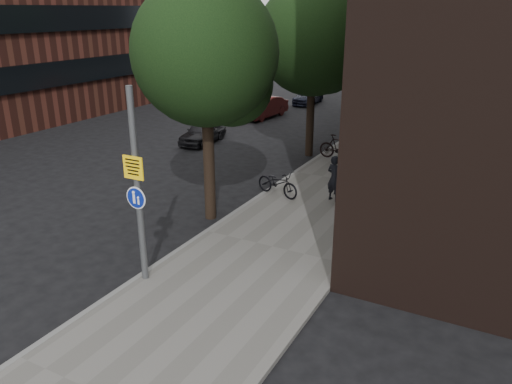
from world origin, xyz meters
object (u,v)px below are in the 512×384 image
Objects in this scene: pedestrian at (334,178)px; parked_bike_facade_near at (388,179)px; parked_car_near at (203,132)px; signpost at (138,187)px.

pedestrian is 0.92× the size of parked_bike_facade_near.
parked_car_near is at bearing -9.58° from pedestrian.
pedestrian is at bearing 71.66° from signpost.
pedestrian is 2.37m from parked_bike_facade_near.
parked_bike_facade_near is 0.54× the size of parked_car_near.
signpost reaches higher than parked_bike_facade_near.
pedestrian is at bearing -34.38° from parked_car_near.
signpost is 7.94m from pedestrian.
parked_bike_facade_near is (3.79, 9.25, -1.97)m from signpost.
parked_bike_facade_near is at bearing -21.99° from parked_car_near.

